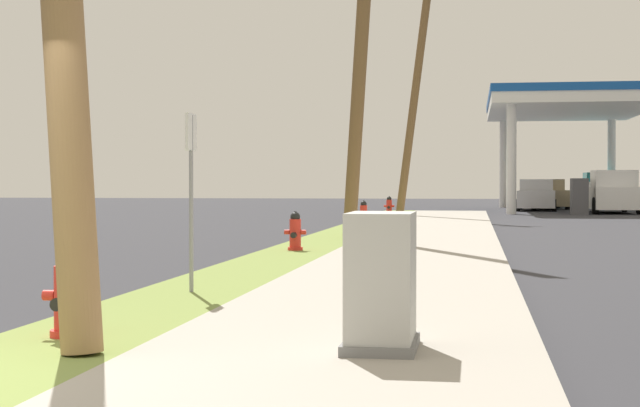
{
  "coord_description": "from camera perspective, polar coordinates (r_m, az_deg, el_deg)",
  "views": [
    {
      "loc": [
        4.04,
        -5.74,
        1.42
      ],
      "look_at": [
        0.68,
        15.8,
        0.96
      ],
      "focal_mm": 55.42,
      "sensor_mm": 36.0,
      "label": 1
    }
  ],
  "objects": [
    {
      "name": "fire_hydrant_third",
      "position": [
        30.29,
        2.53,
        -0.62
      ],
      "size": [
        0.42,
        0.37,
        0.74
      ],
      "color": "red",
      "rests_on": "grass_verge"
    },
    {
      "name": "fire_hydrant_fourth",
      "position": [
        39.72,
        4.01,
        -0.18
      ],
      "size": [
        0.42,
        0.38,
        0.74
      ],
      "color": "red",
      "rests_on": "grass_verge"
    },
    {
      "name": "car_silver_by_near_pump",
      "position": [
        50.84,
        12.39,
        0.41
      ],
      "size": [
        2.23,
        4.62,
        1.57
      ],
      "color": "#BCBCC1",
      "rests_on": "ground"
    },
    {
      "name": "fire_hydrant_second",
      "position": [
        18.93,
        -1.44,
        -1.73
      ],
      "size": [
        0.42,
        0.38,
        0.74
      ],
      "color": "red",
      "rests_on": "grass_verge"
    },
    {
      "name": "utility_cabinet",
      "position": [
        7.73,
        3.55,
        -4.79
      ],
      "size": [
        0.56,
        0.85,
        1.07
      ],
      "color": "slate",
      "rests_on": "sidewalk_slab"
    },
    {
      "name": "utility_pole_background",
      "position": [
        39.59,
        5.52,
        6.44
      ],
      "size": [
        2.1,
        0.56,
        9.64
      ],
      "color": "brown",
      "rests_on": "grass_verge"
    },
    {
      "name": "car_tan_by_far_pump",
      "position": [
        54.38,
        12.93,
        0.46
      ],
      "size": [
        2.2,
        4.61,
        1.57
      ],
      "color": "tan",
      "rests_on": "ground"
    },
    {
      "name": "fire_hydrant_nearest",
      "position": [
        8.62,
        -14.41,
        -5.33
      ],
      "size": [
        0.42,
        0.38,
        0.74
      ],
      "color": "red",
      "rests_on": "grass_verge"
    },
    {
      "name": "truck_white_on_apron",
      "position": [
        47.57,
        16.45,
        0.57
      ],
      "size": [
        2.15,
        5.41,
        1.97
      ],
      "color": "white",
      "rests_on": "ground"
    },
    {
      "name": "street_sign_post",
      "position": [
        11.81,
        -7.46,
        2.24
      ],
      "size": [
        0.05,
        0.36,
        2.12
      ],
      "color": "gray",
      "rests_on": "grass_verge"
    },
    {
      "name": "utility_pole_midground",
      "position": [
        23.14,
        2.44,
        9.92
      ],
      "size": [
        1.38,
        1.87,
        9.44
      ],
      "color": "brown",
      "rests_on": "grass_verge"
    },
    {
      "name": "truck_teal_at_forecourt",
      "position": [
        58.15,
        15.84,
        0.68
      ],
      "size": [
        2.16,
        5.42,
        1.97
      ],
      "color": "#197075",
      "rests_on": "ground"
    }
  ]
}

